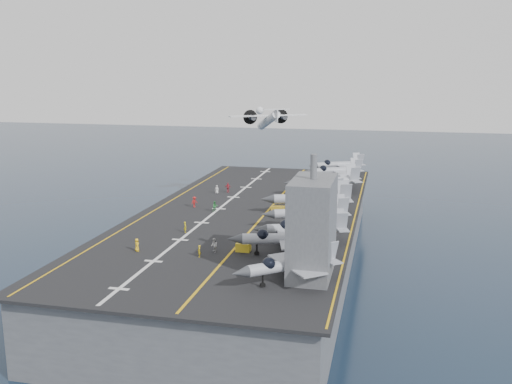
% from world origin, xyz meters
% --- Properties ---
extents(ground, '(500.00, 500.00, 0.00)m').
position_xyz_m(ground, '(0.00, 0.00, 0.00)').
color(ground, '#142135').
rests_on(ground, ground).
extents(hull, '(36.00, 90.00, 10.00)m').
position_xyz_m(hull, '(0.00, 0.00, 5.00)').
color(hull, '#56595E').
rests_on(hull, ground).
extents(flight_deck, '(38.00, 92.00, 0.40)m').
position_xyz_m(flight_deck, '(0.00, 0.00, 10.20)').
color(flight_deck, black).
rests_on(flight_deck, hull).
extents(foul_line, '(0.35, 90.00, 0.02)m').
position_xyz_m(foul_line, '(3.00, 0.00, 10.42)').
color(foul_line, gold).
rests_on(foul_line, flight_deck).
extents(landing_centerline, '(0.50, 90.00, 0.02)m').
position_xyz_m(landing_centerline, '(-6.00, 0.00, 10.42)').
color(landing_centerline, silver).
rests_on(landing_centerline, flight_deck).
extents(deck_edge_port, '(0.25, 90.00, 0.02)m').
position_xyz_m(deck_edge_port, '(-17.00, 0.00, 10.42)').
color(deck_edge_port, gold).
rests_on(deck_edge_port, flight_deck).
extents(deck_edge_stbd, '(0.25, 90.00, 0.02)m').
position_xyz_m(deck_edge_stbd, '(18.50, 0.00, 10.42)').
color(deck_edge_stbd, gold).
rests_on(deck_edge_stbd, flight_deck).
extents(island_superstructure, '(5.00, 10.00, 15.00)m').
position_xyz_m(island_superstructure, '(15.00, -30.00, 17.90)').
color(island_superstructure, '#56595E').
rests_on(island_superstructure, flight_deck).
extents(fighter_jet_0, '(16.21, 15.55, 4.70)m').
position_xyz_m(fighter_jet_0, '(12.99, -33.28, 12.75)').
color(fighter_jet_0, gray).
rests_on(fighter_jet_0, flight_deck).
extents(fighter_jet_1, '(16.09, 12.72, 4.92)m').
position_xyz_m(fighter_jet_1, '(10.53, -23.33, 12.86)').
color(fighter_jet_1, '#8E939B').
rests_on(fighter_jet_1, flight_deck).
extents(fighter_jet_2, '(15.95, 12.99, 4.79)m').
position_xyz_m(fighter_jet_2, '(12.46, -17.33, 12.79)').
color(fighter_jet_2, '#90959E').
rests_on(fighter_jet_2, flight_deck).
extents(fighter_jet_3, '(16.62, 13.94, 4.92)m').
position_xyz_m(fighter_jet_3, '(11.82, -8.27, 12.86)').
color(fighter_jet_3, '#969DA7').
rests_on(fighter_jet_3, flight_deck).
extents(fighter_jet_4, '(18.17, 14.41, 5.54)m').
position_xyz_m(fighter_jet_4, '(10.87, 0.60, 13.17)').
color(fighter_jet_4, '#8F969F').
rests_on(fighter_jet_4, flight_deck).
extents(fighter_jet_5, '(14.92, 15.16, 4.43)m').
position_xyz_m(fighter_jet_5, '(10.82, 9.13, 12.62)').
color(fighter_jet_5, '#9CA6AD').
rests_on(fighter_jet_5, flight_deck).
extents(fighter_jet_6, '(18.88, 16.38, 5.51)m').
position_xyz_m(fighter_jet_6, '(11.59, 17.53, 13.16)').
color(fighter_jet_6, '#9CA5AB').
rests_on(fighter_jet_6, flight_deck).
extents(fighter_jet_7, '(16.32, 13.92, 4.79)m').
position_xyz_m(fighter_jet_7, '(11.96, 23.55, 12.80)').
color(fighter_jet_7, gray).
rests_on(fighter_jet_7, flight_deck).
extents(fighter_jet_8, '(16.70, 14.79, 4.85)m').
position_xyz_m(fighter_jet_8, '(12.10, 32.62, 12.82)').
color(fighter_jet_8, gray).
rests_on(fighter_jet_8, flight_deck).
extents(tow_cart_a, '(1.99, 1.30, 1.19)m').
position_xyz_m(tow_cart_a, '(4.52, -23.11, 10.99)').
color(tow_cart_a, gold).
rests_on(tow_cart_a, flight_deck).
extents(tow_cart_b, '(2.33, 1.59, 1.36)m').
position_xyz_m(tow_cart_b, '(5.17, -1.01, 11.08)').
color(tow_cart_b, gold).
rests_on(tow_cart_b, flight_deck).
extents(tow_cart_c, '(2.08, 1.50, 1.16)m').
position_xyz_m(tow_cart_c, '(6.01, 18.18, 10.98)').
color(tow_cart_c, gold).
rests_on(tow_cart_c, flight_deck).
extents(crew_0, '(1.23, 1.32, 1.83)m').
position_xyz_m(crew_0, '(-9.94, -26.47, 11.32)').
color(crew_0, yellow).
rests_on(crew_0, flight_deck).
extents(crew_1, '(1.11, 1.25, 1.74)m').
position_xyz_m(crew_1, '(-6.62, -16.08, 11.27)').
color(crew_1, gold).
rests_on(crew_1, flight_deck).
extents(crew_2, '(1.40, 1.29, 1.94)m').
position_xyz_m(crew_2, '(-6.08, -2.18, 11.37)').
color(crew_2, '#2B863D').
rests_on(crew_2, flight_deck).
extents(crew_3, '(1.32, 1.44, 1.99)m').
position_xyz_m(crew_3, '(-10.79, 0.23, 11.40)').
color(crew_3, '#B21919').
rests_on(crew_3, flight_deck).
extents(crew_4, '(1.36, 1.04, 2.05)m').
position_xyz_m(crew_4, '(-8.34, 14.13, 11.42)').
color(crew_4, '#BB2837').
rests_on(crew_4, flight_deck).
extents(crew_5, '(1.14, 0.87, 1.71)m').
position_xyz_m(crew_5, '(-10.31, 12.78, 11.25)').
color(crew_5, silver).
rests_on(crew_5, flight_deck).
extents(crew_6, '(1.04, 1.19, 1.66)m').
position_xyz_m(crew_6, '(-0.66, -26.89, 11.23)').
color(crew_6, yellow).
rests_on(crew_6, flight_deck).
extents(crew_7, '(1.36, 1.42, 1.98)m').
position_xyz_m(crew_7, '(0.69, -24.43, 11.39)').
color(crew_7, silver).
rests_on(crew_7, flight_deck).
extents(transport_plane, '(25.86, 23.41, 5.06)m').
position_xyz_m(transport_plane, '(-7.85, 52.16, 22.11)').
color(transport_plane, silver).
extents(fighter_jet_9, '(16.70, 14.79, 4.85)m').
position_xyz_m(fighter_jet_9, '(12.10, 41.12, 12.82)').
color(fighter_jet_9, gray).
rests_on(fighter_jet_9, flight_deck).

